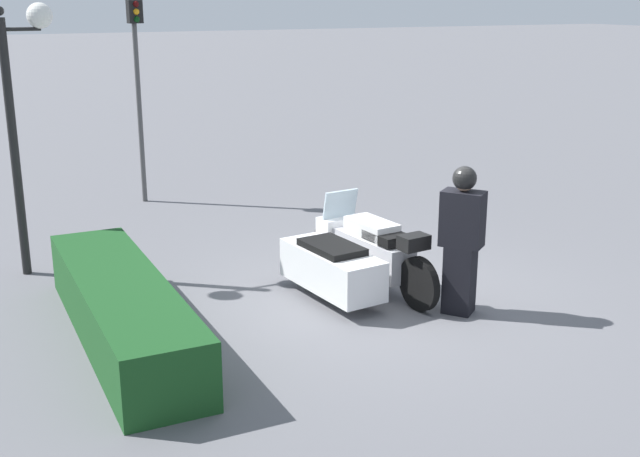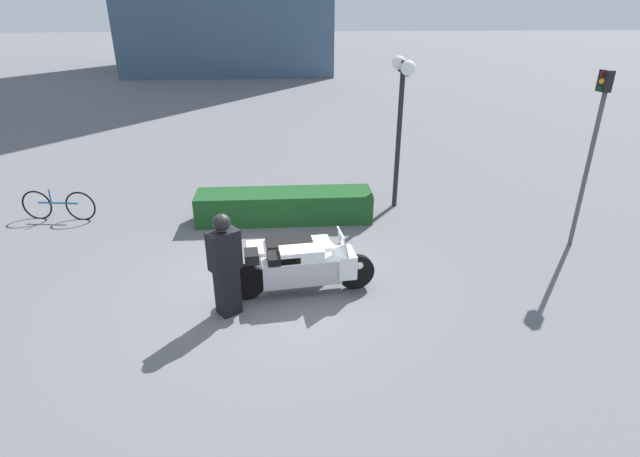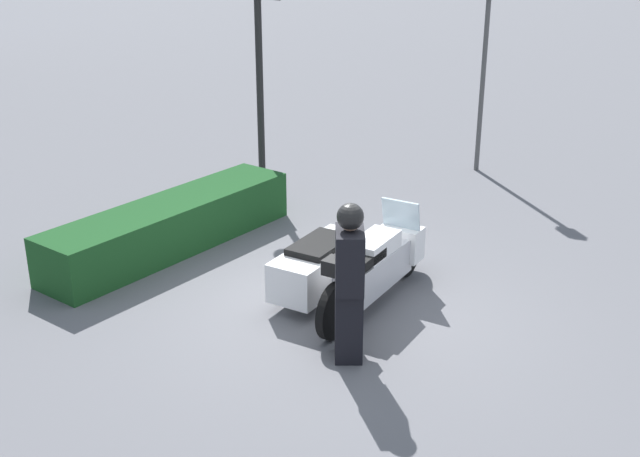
# 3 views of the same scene
# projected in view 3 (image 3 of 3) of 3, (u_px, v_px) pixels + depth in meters

# --- Properties ---
(ground_plane) EXTENTS (160.00, 160.00, 0.00)m
(ground_plane) POSITION_uv_depth(u_px,v_px,m) (336.00, 319.00, 9.71)
(ground_plane) COLOR slate
(police_motorcycle) EXTENTS (2.66, 1.37, 1.17)m
(police_motorcycle) POSITION_uv_depth(u_px,v_px,m) (348.00, 262.00, 10.13)
(police_motorcycle) COLOR black
(police_motorcycle) RESTS_ON ground
(officer_rider) EXTENTS (0.57, 0.54, 1.81)m
(officer_rider) POSITION_uv_depth(u_px,v_px,m) (349.00, 279.00, 8.52)
(officer_rider) COLOR black
(officer_rider) RESTS_ON ground
(hedge_bush_curbside) EXTENTS (4.14, 0.92, 0.71)m
(hedge_bush_curbside) POSITION_uv_depth(u_px,v_px,m) (171.00, 225.00, 11.63)
(hedge_bush_curbside) COLOR #19471E
(hedge_bush_curbside) RESTS_ON ground
(twin_lamp_post) EXTENTS (0.34, 1.30, 3.64)m
(twin_lamp_post) POSITION_uv_depth(u_px,v_px,m) (258.00, 29.00, 13.22)
(twin_lamp_post) COLOR black
(twin_lamp_post) RESTS_ON ground
(traffic_light_near) EXTENTS (0.22, 0.28, 3.65)m
(traffic_light_near) POSITION_uv_depth(u_px,v_px,m) (485.00, 44.00, 14.42)
(traffic_light_near) COLOR #4C4C4C
(traffic_light_near) RESTS_ON ground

